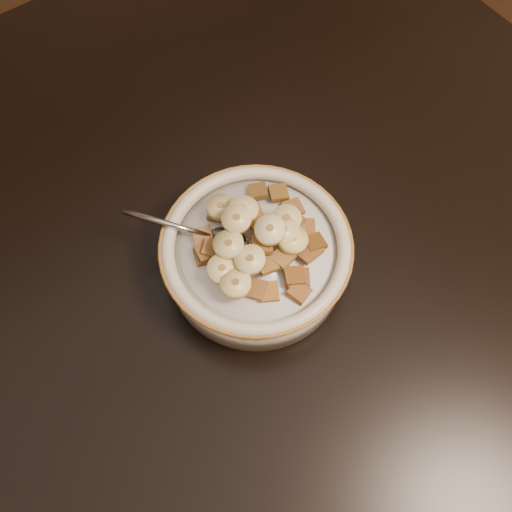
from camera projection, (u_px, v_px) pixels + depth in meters
floor at (172, 423)px, 1.34m from camera, size 4.00×4.50×0.10m
table at (81, 294)px, 0.65m from camera, size 1.40×0.90×0.04m
cereal_bowl at (256, 259)px, 0.62m from camera, size 0.19×0.19×0.05m
milk at (256, 249)px, 0.60m from camera, size 0.16×0.16×0.00m
spoon at (227, 241)px, 0.60m from camera, size 0.06×0.06×0.01m
cereal_square_0 at (297, 235)px, 0.59m from camera, size 0.03×0.03×0.01m
cereal_square_1 at (266, 264)px, 0.57m from camera, size 0.02×0.02×0.01m
cereal_square_2 at (293, 221)px, 0.60m from camera, size 0.02×0.02×0.01m
cereal_square_3 at (233, 239)px, 0.58m from camera, size 0.03×0.03×0.01m
cereal_square_4 at (278, 193)px, 0.62m from camera, size 0.03×0.03×0.01m
cereal_square_5 at (306, 253)px, 0.59m from camera, size 0.02×0.02×0.01m
cereal_square_6 at (262, 245)px, 0.57m from camera, size 0.03×0.03×0.01m
cereal_square_7 at (206, 252)px, 0.59m from camera, size 0.02×0.02×0.01m
cereal_square_8 at (294, 276)px, 0.57m from camera, size 0.03×0.03×0.01m
cereal_square_9 at (300, 278)px, 0.58m from camera, size 0.03×0.03×0.01m
cereal_square_10 at (299, 288)px, 0.57m from camera, size 0.02×0.02×0.01m
cereal_square_11 at (293, 208)px, 0.62m from camera, size 0.02×0.02×0.01m
cereal_square_12 at (238, 275)px, 0.57m from camera, size 0.03×0.03×0.01m
cereal_square_13 at (269, 292)px, 0.57m from camera, size 0.03×0.03×0.01m
cereal_square_14 at (256, 289)px, 0.57m from camera, size 0.03×0.03×0.01m
cereal_square_15 at (299, 292)px, 0.57m from camera, size 0.03×0.03×0.01m
cereal_square_16 at (311, 250)px, 0.59m from camera, size 0.02×0.02×0.01m
cereal_square_17 at (218, 214)px, 0.61m from camera, size 0.03×0.03×0.01m
cereal_square_18 at (203, 236)px, 0.60m from camera, size 0.03×0.03×0.01m
cereal_square_19 at (255, 220)px, 0.59m from camera, size 0.02×0.02×0.01m
cereal_square_20 at (204, 256)px, 0.59m from camera, size 0.03×0.03×0.01m
cereal_square_21 at (285, 223)px, 0.60m from camera, size 0.03×0.03×0.01m
cereal_square_22 at (283, 257)px, 0.58m from camera, size 0.02×0.02×0.01m
cereal_square_23 at (315, 243)px, 0.59m from camera, size 0.02×0.02×0.01m
cereal_square_24 at (306, 227)px, 0.61m from camera, size 0.03×0.03×0.01m
cereal_square_25 at (212, 249)px, 0.59m from camera, size 0.03×0.03×0.01m
cereal_square_26 at (253, 214)px, 0.60m from camera, size 0.02×0.02×0.01m
cereal_square_27 at (288, 234)px, 0.59m from camera, size 0.02×0.02×0.01m
cereal_square_28 at (258, 191)px, 0.62m from camera, size 0.03×0.03×0.01m
banana_slice_0 at (250, 260)px, 0.56m from camera, size 0.04×0.04×0.01m
banana_slice_1 at (222, 270)px, 0.56m from camera, size 0.04×0.04×0.01m
banana_slice_2 at (236, 284)px, 0.56m from camera, size 0.04×0.04×0.01m
banana_slice_3 at (221, 208)px, 0.60m from camera, size 0.03×0.03×0.01m
banana_slice_4 at (243, 210)px, 0.59m from camera, size 0.04×0.04×0.01m
banana_slice_5 at (270, 230)px, 0.57m from camera, size 0.04×0.04×0.01m
banana_slice_6 at (293, 240)px, 0.58m from camera, size 0.04×0.04×0.02m
banana_slice_7 at (286, 219)px, 0.58m from camera, size 0.03×0.03×0.01m
banana_slice_8 at (237, 219)px, 0.58m from camera, size 0.04×0.04×0.01m
banana_slice_9 at (283, 231)px, 0.58m from camera, size 0.03×0.03×0.01m
banana_slice_10 at (229, 245)px, 0.57m from camera, size 0.04×0.04×0.01m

